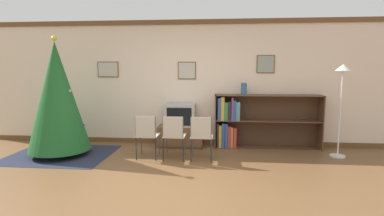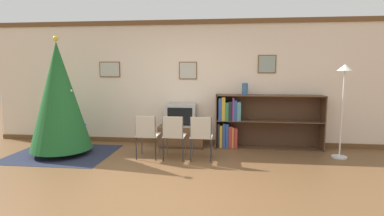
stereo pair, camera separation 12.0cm
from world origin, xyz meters
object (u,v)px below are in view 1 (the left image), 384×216
at_px(christmas_tree, 57,97).
at_px(folding_chair_right, 201,135).
at_px(folding_chair_left, 147,134).
at_px(tv_console, 181,136).
at_px(standing_lamp, 342,86).
at_px(vase, 244,89).
at_px(television, 181,115).
at_px(folding_chair_center, 174,135).
at_px(bookshelf, 246,122).

distance_m(christmas_tree, folding_chair_right, 2.83).
distance_m(christmas_tree, folding_chair_left, 1.86).
height_order(tv_console, standing_lamp, standing_lamp).
bearing_deg(vase, television, -178.10).
xyz_separation_m(folding_chair_right, standing_lamp, (2.58, 0.48, 0.87)).
height_order(folding_chair_center, standing_lamp, standing_lamp).
relative_size(folding_chair_center, vase, 3.29).
xyz_separation_m(christmas_tree, bookshelf, (3.64, 0.91, -0.58)).
bearing_deg(bookshelf, folding_chair_center, -143.99).
distance_m(folding_chair_left, bookshelf, 2.16).
bearing_deg(bookshelf, vase, -159.97).
height_order(folding_chair_left, folding_chair_center, same).
distance_m(television, vase, 1.44).
xyz_separation_m(bookshelf, standing_lamp, (1.68, -0.54, 0.79)).
bearing_deg(christmas_tree, folding_chair_center, -2.57).
relative_size(folding_chair_left, folding_chair_right, 1.00).
xyz_separation_m(christmas_tree, tv_console, (2.24, 0.85, -0.91)).
distance_m(folding_chair_center, standing_lamp, 3.24).
bearing_deg(bookshelf, christmas_tree, -165.89).
height_order(christmas_tree, standing_lamp, christmas_tree).
distance_m(bookshelf, vase, 0.70).
height_order(television, bookshelf, bookshelf).
bearing_deg(christmas_tree, television, 20.63).
relative_size(christmas_tree, folding_chair_left, 2.77).
height_order(tv_console, bookshelf, bookshelf).
height_order(folding_chair_right, vase, vase).
height_order(folding_chair_left, vase, vase).
xyz_separation_m(tv_console, standing_lamp, (3.08, -0.47, 1.11)).
bearing_deg(folding_chair_right, vase, 50.31).
height_order(television, folding_chair_center, television).
bearing_deg(christmas_tree, tv_console, 20.69).
distance_m(tv_console, standing_lamp, 3.31).
bearing_deg(television, vase, 1.90).
distance_m(folding_chair_left, standing_lamp, 3.72).
height_order(television, standing_lamp, standing_lamp).
distance_m(christmas_tree, tv_console, 2.56).
height_order(tv_console, folding_chair_left, folding_chair_left).
bearing_deg(folding_chair_center, folding_chair_left, 180.00).
relative_size(folding_chair_right, vase, 3.29).
xyz_separation_m(folding_chair_center, bookshelf, (1.40, 1.02, 0.08)).
bearing_deg(christmas_tree, standing_lamp, 4.07).
relative_size(television, folding_chair_right, 0.77).
xyz_separation_m(tv_console, folding_chair_right, (0.50, -0.95, 0.25)).
distance_m(folding_chair_center, folding_chair_right, 0.50).
distance_m(christmas_tree, standing_lamp, 5.34).
bearing_deg(folding_chair_left, folding_chair_right, 0.00).
bearing_deg(folding_chair_center, folding_chair_right, 0.00).
bearing_deg(folding_chair_left, television, 61.93).
bearing_deg(standing_lamp, bookshelf, 162.36).
bearing_deg(television, folding_chair_right, -61.93).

